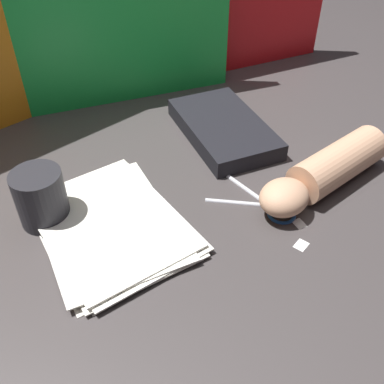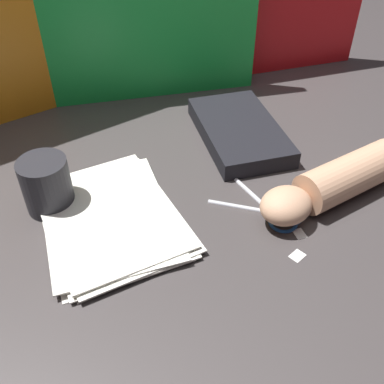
{
  "view_description": "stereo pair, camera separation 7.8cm",
  "coord_description": "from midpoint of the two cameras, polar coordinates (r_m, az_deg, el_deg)",
  "views": [
    {
      "loc": [
        -0.31,
        -0.55,
        0.57
      ],
      "look_at": [
        0.0,
        -0.04,
        0.06
      ],
      "focal_mm": 42.0,
      "sensor_mm": 36.0,
      "label": 1
    },
    {
      "loc": [
        -0.24,
        -0.59,
        0.57
      ],
      "look_at": [
        0.0,
        -0.04,
        0.06
      ],
      "focal_mm": 42.0,
      "sensor_mm": 36.0,
      "label": 2
    }
  ],
  "objects": [
    {
      "name": "scissors",
      "position": [
        0.85,
        7.26,
        -1.65
      ],
      "size": [
        0.16,
        0.18,
        0.01
      ],
      "color": "silver",
      "rests_on": "ground_plane"
    },
    {
      "name": "mug",
      "position": [
        0.84,
        -21.2,
        -0.79
      ],
      "size": [
        0.09,
        0.09,
        0.1
      ],
      "color": "#232328",
      "rests_on": "ground_plane"
    },
    {
      "name": "paper_scrap_near",
      "position": [
        0.79,
        10.95,
        -6.77
      ],
      "size": [
        0.03,
        0.03,
        0.0
      ],
      "color": "white",
      "rests_on": "ground_plane"
    },
    {
      "name": "book_closed",
      "position": [
        1.02,
        1.83,
        8.0
      ],
      "size": [
        0.2,
        0.3,
        0.04
      ],
      "color": "black",
      "rests_on": "ground_plane"
    },
    {
      "name": "backdrop_panel_center",
      "position": [
        1.11,
        -16.21,
        19.39
      ],
      "size": [
        0.72,
        0.16,
        0.39
      ],
      "color": "green",
      "rests_on": "ground_plane"
    },
    {
      "name": "paper_stack",
      "position": [
        0.82,
        -13.08,
        -4.3
      ],
      "size": [
        0.25,
        0.31,
        0.02
      ],
      "color": "white",
      "rests_on": "ground_plane"
    },
    {
      "name": "paper_scrap_mid",
      "position": [
        0.82,
        10.84,
        -4.08
      ],
      "size": [
        0.02,
        0.03,
        0.0
      ],
      "color": "white",
      "rests_on": "ground_plane"
    },
    {
      "name": "backdrop_panel_right",
      "position": [
        1.22,
        -2.87,
        21.95
      ],
      "size": [
        0.85,
        0.12,
        0.37
      ],
      "color": "red",
      "rests_on": "ground_plane"
    },
    {
      "name": "ground_plane",
      "position": [
        0.85,
        -4.3,
        -1.6
      ],
      "size": [
        6.0,
        6.0,
        0.0
      ],
      "primitive_type": "plane",
      "color": "#3D3838"
    },
    {
      "name": "hand_forearm",
      "position": [
        0.89,
        14.14,
        2.43
      ],
      "size": [
        0.33,
        0.12,
        0.08
      ],
      "color": "tan",
      "rests_on": "ground_plane"
    }
  ]
}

